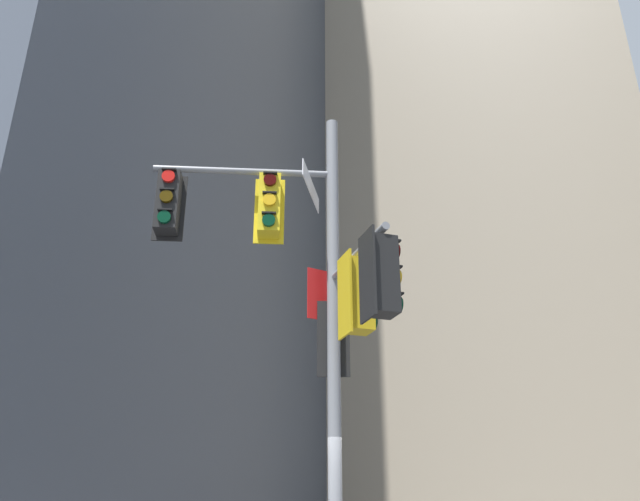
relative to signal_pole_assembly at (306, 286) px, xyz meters
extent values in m
cube|color=tan|center=(-2.83, 20.82, 22.89)|extent=(17.56, 17.56, 54.93)
cylinder|color=gray|center=(0.21, 0.49, -0.77)|extent=(0.19, 0.19, 7.61)
cylinder|color=gray|center=(-1.04, -0.21, 2.03)|extent=(2.54, 1.49, 0.10)
cylinder|color=gray|center=(0.89, -0.23, 0.25)|extent=(1.44, 1.51, 0.10)
cube|color=yellow|center=(-0.76, 0.17, 1.43)|extent=(0.43, 0.26, 1.14)
cube|color=yellow|center=(-0.67, 0.00, 1.43)|extent=(0.46, 0.46, 1.00)
cylinder|color=#360605|center=(-0.57, -0.17, 1.78)|extent=(0.20, 0.15, 0.20)
cube|color=black|center=(-0.56, -0.18, 1.90)|extent=(0.23, 0.17, 0.02)
cylinder|color=yellow|center=(-0.57, -0.17, 1.43)|extent=(0.20, 0.15, 0.20)
cube|color=black|center=(-0.56, -0.18, 1.55)|extent=(0.23, 0.17, 0.02)
cylinder|color=#06311C|center=(-0.57, -0.17, 1.08)|extent=(0.20, 0.15, 0.20)
cube|color=black|center=(-0.56, -0.18, 1.20)|extent=(0.23, 0.17, 0.02)
cube|color=black|center=(-2.13, -0.60, 1.43)|extent=(0.43, 0.26, 1.14)
cube|color=black|center=(-2.03, -0.77, 1.43)|extent=(0.46, 0.46, 1.00)
cylinder|color=red|center=(-1.94, -0.94, 1.78)|extent=(0.20, 0.15, 0.20)
cube|color=black|center=(-1.93, -0.95, 1.90)|extent=(0.23, 0.17, 0.02)
cylinder|color=#3C2C06|center=(-1.94, -0.94, 1.43)|extent=(0.20, 0.15, 0.20)
cube|color=black|center=(-1.93, -0.95, 1.55)|extent=(0.23, 0.17, 0.02)
cylinder|color=#06311C|center=(-1.94, -0.94, 1.08)|extent=(0.20, 0.15, 0.20)
cube|color=black|center=(-1.93, -0.95, 1.20)|extent=(0.23, 0.17, 0.02)
cube|color=gold|center=(0.75, -0.36, -0.35)|extent=(0.35, 0.37, 1.14)
cube|color=gold|center=(0.89, -0.23, -0.35)|extent=(0.48, 0.48, 1.00)
cylinder|color=#360605|center=(1.03, -0.09, 0.00)|extent=(0.18, 0.19, 0.20)
cube|color=black|center=(1.04, -0.08, 0.12)|extent=(0.20, 0.21, 0.02)
cylinder|color=yellow|center=(1.03, -0.09, -0.35)|extent=(0.18, 0.19, 0.20)
cube|color=black|center=(1.04, -0.08, -0.23)|extent=(0.20, 0.21, 0.02)
cylinder|color=#06311C|center=(1.03, -0.09, -0.70)|extent=(0.18, 0.19, 0.20)
cube|color=black|center=(1.04, -0.08, -0.58)|extent=(0.20, 0.21, 0.02)
cube|color=black|center=(1.29, -0.93, -0.35)|extent=(0.35, 0.37, 1.14)
cube|color=black|center=(1.43, -0.80, -0.35)|extent=(0.48, 0.48, 1.00)
cylinder|color=#360605|center=(1.58, -0.66, 0.00)|extent=(0.18, 0.19, 0.20)
cube|color=black|center=(1.58, -0.66, 0.12)|extent=(0.20, 0.21, 0.02)
cylinder|color=yellow|center=(1.58, -0.66, -0.35)|extent=(0.18, 0.19, 0.20)
cube|color=black|center=(1.58, -0.66, -0.23)|extent=(0.20, 0.21, 0.02)
cylinder|color=#06311C|center=(1.58, -0.66, -0.70)|extent=(0.18, 0.19, 0.20)
cube|color=black|center=(1.58, -0.66, -0.58)|extent=(0.20, 0.21, 0.02)
cube|color=black|center=(0.16, 0.59, -0.66)|extent=(0.44, 0.25, 1.14)
cube|color=black|center=(0.07, 0.75, -0.66)|extent=(0.46, 0.46, 1.00)
cylinder|color=#360605|center=(-0.02, 0.93, -0.31)|extent=(0.21, 0.14, 0.20)
cube|color=black|center=(-0.02, 0.94, -0.19)|extent=(0.23, 0.16, 0.02)
cylinder|color=yellow|center=(-0.02, 0.93, -0.66)|extent=(0.21, 0.14, 0.20)
cube|color=black|center=(-0.02, 0.94, -0.54)|extent=(0.23, 0.16, 0.02)
cylinder|color=#06311C|center=(-0.02, 0.93, -1.01)|extent=(0.21, 0.14, 0.20)
cube|color=black|center=(-0.02, 0.94, -0.89)|extent=(0.23, 0.16, 0.02)
cube|color=white|center=(-0.13, 0.40, 1.83)|extent=(0.38, 1.32, 0.28)
cube|color=#19479E|center=(-0.13, 0.40, 1.83)|extent=(0.36, 1.28, 0.24)
cube|color=red|center=(0.02, 0.61, 0.03)|extent=(0.37, 0.54, 0.80)
cube|color=white|center=(0.02, 0.61, 0.03)|extent=(0.34, 0.51, 0.76)
camera|label=1|loc=(3.90, -7.80, -3.12)|focal=35.97mm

